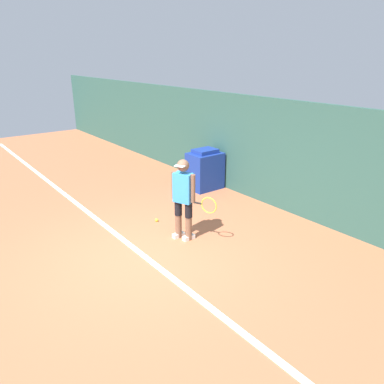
% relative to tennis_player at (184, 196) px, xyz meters
% --- Properties ---
extents(ground_plane, '(24.00, 24.00, 0.00)m').
position_rel_tennis_player_xyz_m(ground_plane, '(0.12, -0.90, -0.85)').
color(ground_plane, '#B76642').
extents(back_wall, '(24.00, 0.10, 2.40)m').
position_rel_tennis_player_xyz_m(back_wall, '(0.12, 2.62, 0.35)').
color(back_wall, '#2D564C').
rests_on(back_wall, ground_plane).
extents(court_baseline, '(21.60, 0.10, 0.01)m').
position_rel_tennis_player_xyz_m(court_baseline, '(0.12, -0.95, -0.84)').
color(court_baseline, white).
rests_on(court_baseline, ground_plane).
extents(tennis_player, '(0.85, 0.46, 1.54)m').
position_rel_tennis_player_xyz_m(tennis_player, '(0.00, 0.00, 0.00)').
color(tennis_player, brown).
rests_on(tennis_player, ground_plane).
extents(tennis_ball, '(0.07, 0.07, 0.07)m').
position_rel_tennis_player_xyz_m(tennis_ball, '(-0.95, -0.01, -0.82)').
color(tennis_ball, '#D1E533').
rests_on(tennis_ball, ground_plane).
extents(covered_chair, '(0.63, 0.82, 1.04)m').
position_rel_tennis_player_xyz_m(covered_chair, '(-1.94, 2.11, -0.36)').
color(covered_chair, navy).
rests_on(covered_chair, ground_plane).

